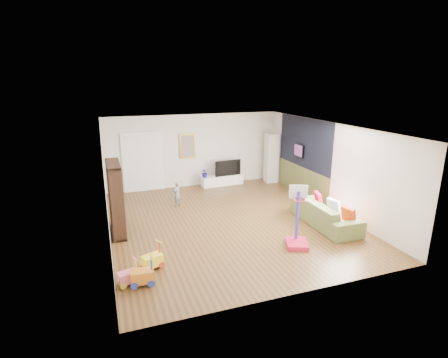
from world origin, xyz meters
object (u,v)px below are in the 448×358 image
object	(u,v)px
media_console	(222,180)
basketball_hoop	(298,217)
sofa	(325,213)
bookshelf	(116,198)

from	to	relation	value
media_console	basketball_hoop	bearing A→B (deg)	-93.04
sofa	bookshelf	bearing A→B (deg)	76.70
bookshelf	sofa	bearing A→B (deg)	-14.82
sofa	basketball_hoop	size ratio (longest dim) A/B	1.54
sofa	basketball_hoop	bearing A→B (deg)	123.06
sofa	basketball_hoop	xyz separation A→B (m)	(-1.41, -0.88, 0.41)
media_console	bookshelf	distance (m)	5.18
media_console	sofa	size ratio (longest dim) A/B	0.70
sofa	media_console	bearing A→B (deg)	18.62
basketball_hoop	sofa	bearing A→B (deg)	54.68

